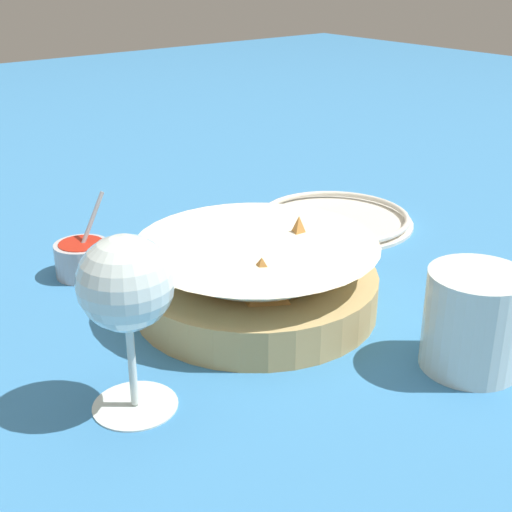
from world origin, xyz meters
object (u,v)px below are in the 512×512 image
beer_mug (474,324)px  wine_glass (126,289)px  food_basket (256,280)px  sauce_cup (82,257)px  side_plate (334,219)px

beer_mug → wine_glass: bearing=153.5°
food_basket → wine_glass: 0.23m
sauce_cup → side_plate: (0.36, -0.06, -0.02)m
sauce_cup → food_basket: bearing=-61.5°
wine_glass → side_plate: bearing=25.3°
wine_glass → side_plate: 0.51m
sauce_cup → beer_mug: bearing=-65.1°
sauce_cup → side_plate: sauce_cup is taller
food_basket → side_plate: (0.25, 0.14, -0.03)m
wine_glass → side_plate: wine_glass is taller
side_plate → food_basket: bearing=-152.0°
food_basket → beer_mug: bearing=-68.5°
wine_glass → beer_mug: bearing=-26.5°
food_basket → sauce_cup: bearing=118.5°
food_basket → sauce_cup: size_ratio=2.64×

